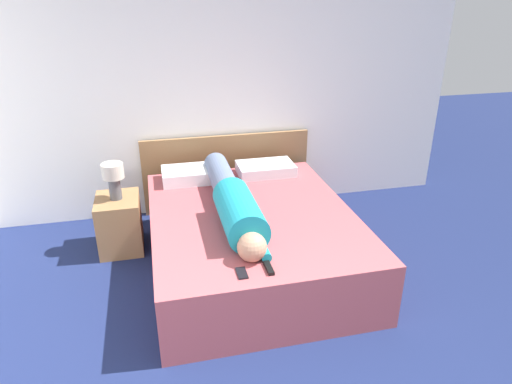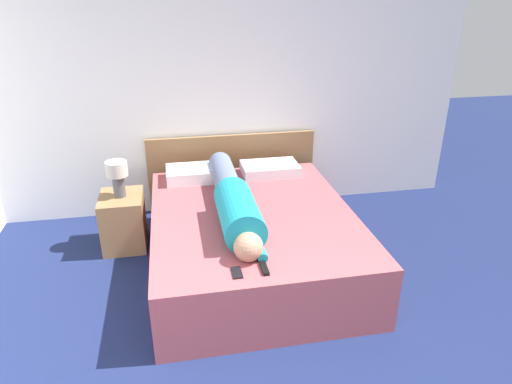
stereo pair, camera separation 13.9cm
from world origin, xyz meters
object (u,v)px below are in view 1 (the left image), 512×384
Objects in this scene: nightstand at (120,223)px; person_lying at (233,202)px; bed at (252,239)px; cell_phone at (242,273)px; pillow_second at (266,169)px; table_lamp at (113,177)px; tv_remote at (269,268)px; pillow_near_headboard at (193,174)px.

nightstand is 1.19m from person_lying.
bed is 0.93m from cell_phone.
table_lamp is at bearing -170.33° from pillow_second.
pillow_near_headboard is at bearing 100.92° from tv_remote.
bed is at bearing 73.07° from cell_phone.
bed is 4.14× the size of nightstand.
pillow_near_headboard is 1.69m from tv_remote.
table_lamp is (-1.11, 0.56, 0.45)m from bed.
table_lamp is at bearing 147.54° from person_lying.
pillow_second is (0.48, 0.85, -0.08)m from person_lying.
person_lying is 0.98m from pillow_second.
bed is at bearing -26.84° from table_lamp.
table_lamp reaches higher than pillow_near_headboard.
pillow_near_headboard is at bearing 116.30° from bed.
nightstand is 1.51× the size of table_lamp.
person_lying is at bearing -32.46° from nightstand.
table_lamp reaches higher than pillow_second.
person_lying is 2.97× the size of pillow_near_headboard.
nightstand is at bearing 147.54° from person_lying.
tv_remote is (-0.08, -0.85, 0.27)m from bed.
pillow_near_headboard is (-0.24, 0.85, -0.07)m from person_lying.
pillow_near_headboard reaches higher than pillow_second.
pillow_near_headboard reaches higher than cell_phone.
person_lying is 11.55× the size of tv_remote.
person_lying reaches higher than nightstand.
pillow_near_headboard is 4.48× the size of cell_phone.
person_lying reaches higher than pillow_second.
tv_remote is at bearing -95.22° from bed.
pillow_second is (0.72, 0.00, -0.01)m from pillow_near_headboard.
person_lying is 0.88m from pillow_near_headboard.
table_lamp reaches higher than bed.
cell_phone is (-0.59, -1.66, -0.05)m from pillow_second.
tv_remote is at bearing -53.91° from table_lamp.
tv_remote is 1.15× the size of cell_phone.
person_lying is at bearing -119.81° from pillow_second.
pillow_second is 1.76m from cell_phone.
person_lying is at bearing -32.46° from table_lamp.
pillow_second is 4.26× the size of cell_phone.
table_lamp is 0.76m from pillow_near_headboard.
pillow_second is at bearing 70.55° from cell_phone.
person_lying reaches higher than bed.
cell_phone is (-0.10, -0.82, -0.13)m from person_lying.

